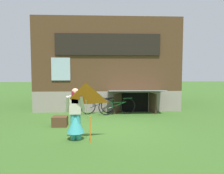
% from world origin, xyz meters
% --- Properties ---
extents(ground_plane, '(60.00, 60.00, 0.00)m').
position_xyz_m(ground_plane, '(0.00, 0.00, 0.00)').
color(ground_plane, '#386023').
extents(log_house, '(7.40, 6.44, 4.69)m').
position_xyz_m(log_house, '(0.00, 5.66, 2.35)').
color(log_house, gray).
rests_on(log_house, ground_plane).
extents(person, '(0.61, 0.52, 1.56)m').
position_xyz_m(person, '(-1.13, -1.29, 0.65)').
color(person, teal).
rests_on(person, ground_plane).
extents(kite, '(0.93, 0.83, 1.68)m').
position_xyz_m(kite, '(-0.78, -1.80, 1.33)').
color(kite, orange).
rests_on(kite, ground_plane).
extents(bicycle_green, '(1.77, 0.41, 0.82)m').
position_xyz_m(bicycle_green, '(0.40, 2.35, 0.39)').
color(bicycle_green, black).
rests_on(bicycle_green, ground_plane).
extents(bicycle_black, '(1.65, 0.59, 0.79)m').
position_xyz_m(bicycle_black, '(-0.49, 2.64, 0.38)').
color(bicycle_black, black).
rests_on(bicycle_black, ground_plane).
extents(wooden_crate, '(0.55, 0.47, 0.37)m').
position_xyz_m(wooden_crate, '(-1.89, 0.34, 0.19)').
color(wooden_crate, '#4C331E').
rests_on(wooden_crate, ground_plane).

